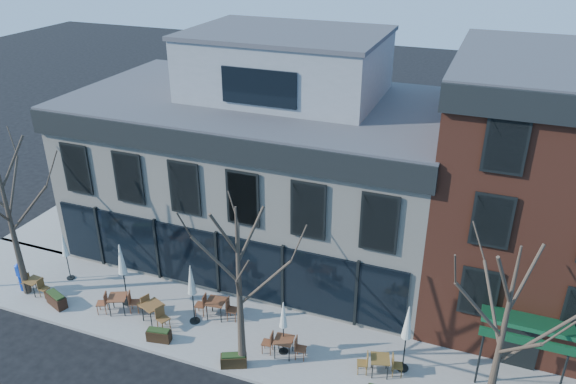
% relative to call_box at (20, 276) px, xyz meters
% --- Properties ---
extents(ground, '(120.00, 120.00, 0.00)m').
position_rel_call_box_xyz_m(ground, '(8.81, 3.15, -0.94)').
color(ground, black).
rests_on(ground, ground).
extents(sidewalk_front, '(33.50, 4.70, 0.15)m').
position_rel_call_box_xyz_m(sidewalk_front, '(12.06, 1.00, -0.87)').
color(sidewalk_front, gray).
rests_on(sidewalk_front, ground).
extents(sidewalk_side, '(4.50, 12.00, 0.15)m').
position_rel_call_box_xyz_m(sidewalk_side, '(-2.44, 9.15, -0.87)').
color(sidewalk_side, gray).
rests_on(sidewalk_side, ground).
extents(corner_building, '(18.39, 10.39, 11.10)m').
position_rel_call_box_xyz_m(corner_building, '(8.88, 8.22, 3.78)').
color(corner_building, beige).
rests_on(corner_building, ground).
extents(red_brick_building, '(8.20, 11.78, 11.18)m').
position_rel_call_box_xyz_m(red_brick_building, '(21.81, 8.13, 4.69)').
color(red_brick_building, brown).
rests_on(red_brick_building, ground).
extents(tree_corner, '(3.93, 3.98, 7.92)m').
position_rel_call_box_xyz_m(tree_corner, '(0.32, -0.05, 3.30)').
color(tree_corner, '#382B21').
rests_on(tree_corner, sidewalk_front).
extents(tree_mid, '(3.50, 3.55, 7.04)m').
position_rel_call_box_xyz_m(tree_mid, '(11.82, -0.75, 2.85)').
color(tree_mid, '#382B21').
rests_on(tree_mid, sidewalk_front).
extents(tree_right, '(3.72, 3.77, 7.48)m').
position_rel_call_box_xyz_m(tree_right, '(20.82, -0.75, 3.08)').
color(tree_right, '#382B21').
rests_on(tree_right, sidewalk_front).
extents(call_box, '(0.30, 0.30, 1.50)m').
position_rel_call_box_xyz_m(call_box, '(0.00, 0.00, 0.00)').
color(call_box, '#0E37B6').
rests_on(call_box, sidewalk_front).
extents(cafe_set_0, '(1.72, 0.74, 0.90)m').
position_rel_call_box_xyz_m(cafe_set_0, '(0.72, 0.03, -0.33)').
color(cafe_set_0, brown).
rests_on(cafe_set_0, sidewalk_front).
extents(cafe_set_1, '(1.95, 1.22, 1.01)m').
position_rel_call_box_xyz_m(cafe_set_1, '(5.25, 0.27, -0.27)').
color(cafe_set_1, brown).
rests_on(cafe_set_1, sidewalk_front).
extents(cafe_set_2, '(2.04, 1.23, 1.06)m').
position_rel_call_box_xyz_m(cafe_set_2, '(7.04, 0.30, -0.25)').
color(cafe_set_2, brown).
rests_on(cafe_set_2, sidewalk_front).
extents(cafe_set_3, '(2.02, 0.89, 1.04)m').
position_rel_call_box_xyz_m(cafe_set_3, '(9.47, 1.54, -0.26)').
color(cafe_set_3, brown).
rests_on(cafe_set_3, sidewalk_front).
extents(cafe_set_4, '(1.89, 0.82, 0.98)m').
position_rel_call_box_xyz_m(cafe_set_4, '(13.11, 0.37, -0.29)').
color(cafe_set_4, brown).
rests_on(cafe_set_4, sidewalk_front).
extents(cafe_set_5, '(1.83, 0.91, 0.94)m').
position_rel_call_box_xyz_m(cafe_set_5, '(16.91, 0.74, -0.31)').
color(cafe_set_5, brown).
rests_on(cafe_set_5, sidewalk_front).
extents(umbrella_0, '(0.40, 0.40, 2.50)m').
position_rel_call_box_xyz_m(umbrella_0, '(1.44, 1.58, 0.97)').
color(umbrella_0, black).
rests_on(umbrella_0, sidewalk_front).
extents(umbrella_1, '(0.49, 0.49, 3.09)m').
position_rel_call_box_xyz_m(umbrella_1, '(5.19, 0.96, 1.39)').
color(umbrella_1, black).
rests_on(umbrella_1, sidewalk_front).
extents(umbrella_2, '(0.46, 0.46, 2.89)m').
position_rel_call_box_xyz_m(umbrella_2, '(8.72, 0.90, 1.24)').
color(umbrella_2, black).
rests_on(umbrella_2, sidewalk_front).
extents(umbrella_3, '(0.40, 0.40, 2.47)m').
position_rel_call_box_xyz_m(umbrella_3, '(13.03, 0.53, 0.95)').
color(umbrella_3, black).
rests_on(umbrella_3, sidewalk_front).
extents(umbrella_4, '(0.48, 0.48, 2.98)m').
position_rel_call_box_xyz_m(umbrella_4, '(17.71, 1.33, 1.31)').
color(umbrella_4, black).
rests_on(umbrella_4, sidewalk_front).
extents(planter_0, '(1.21, 0.81, 0.63)m').
position_rel_call_box_xyz_m(planter_0, '(2.33, -0.35, -0.48)').
color(planter_0, black).
rests_on(planter_0, sidewalk_front).
extents(planter_1, '(1.05, 0.57, 0.56)m').
position_rel_call_box_xyz_m(planter_1, '(7.96, -0.70, -0.52)').
color(planter_1, black).
rests_on(planter_1, sidewalk_front).
extents(planter_2, '(1.10, 0.80, 0.57)m').
position_rel_call_box_xyz_m(planter_2, '(11.50, -0.91, -0.51)').
color(planter_2, '#322210').
rests_on(planter_2, sidewalk_front).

